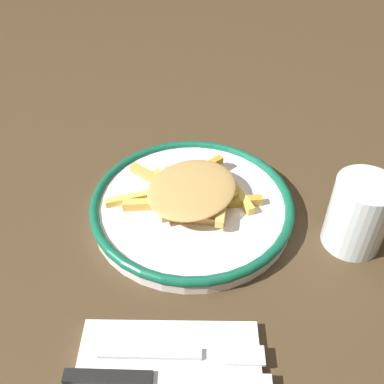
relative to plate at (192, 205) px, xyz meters
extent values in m
plane|color=#43331E|center=(0.00, 0.00, -0.01)|extent=(2.60, 2.60, 0.00)
cylinder|color=white|center=(0.00, 0.00, 0.00)|extent=(0.28, 0.28, 0.02)
torus|color=#115A3F|center=(0.00, 0.00, 0.01)|extent=(0.29, 0.29, 0.01)
cube|color=gold|center=(0.00, 0.04, 0.02)|extent=(0.05, 0.05, 0.01)
cube|color=#F2C452|center=(0.00, -0.08, 0.01)|extent=(0.04, 0.08, 0.01)
cube|color=#DDA856|center=(0.04, 0.01, 0.01)|extent=(0.01, 0.07, 0.01)
cube|color=gold|center=(0.00, 0.00, 0.01)|extent=(0.05, 0.06, 0.01)
cube|color=gold|center=(0.01, -0.03, 0.01)|extent=(0.07, 0.03, 0.01)
cube|color=#E8BF61|center=(0.02, 0.04, 0.02)|extent=(0.08, 0.02, 0.01)
cube|color=gold|center=(-0.04, 0.02, 0.02)|extent=(0.09, 0.04, 0.01)
cube|color=#DFA953|center=(-0.03, 0.03, 0.02)|extent=(0.06, 0.06, 0.01)
cube|color=#E2B55D|center=(0.00, -0.01, 0.01)|extent=(0.06, 0.08, 0.01)
cube|color=gold|center=(0.00, 0.00, 0.01)|extent=(0.03, 0.08, 0.01)
cube|color=#EFC74F|center=(-0.02, 0.06, 0.01)|extent=(0.08, 0.04, 0.01)
cube|color=#ECB14A|center=(0.01, -0.05, 0.01)|extent=(0.02, 0.09, 0.01)
cube|color=gold|center=(-0.02, -0.01, 0.02)|extent=(0.04, 0.09, 0.01)
cube|color=gold|center=(0.00, 0.07, 0.01)|extent=(0.02, 0.07, 0.01)
cube|color=#F1B55F|center=(0.02, -0.04, 0.02)|extent=(0.06, 0.03, 0.01)
cube|color=#C68233|center=(-0.02, 0.01, 0.01)|extent=(0.07, 0.05, 0.01)
cube|color=gold|center=(-0.03, -0.06, 0.02)|extent=(0.06, 0.07, 0.01)
cube|color=tan|center=(0.01, -0.01, 0.02)|extent=(0.05, 0.05, 0.01)
cube|color=#DBAA58|center=(-0.06, -0.02, 0.01)|extent=(0.01, 0.06, 0.01)
cube|color=gold|center=(0.01, -0.01, 0.02)|extent=(0.03, 0.07, 0.01)
cube|color=gold|center=(-0.05, 0.01, 0.02)|extent=(0.07, 0.07, 0.01)
cube|color=gold|center=(-0.04, 0.04, 0.01)|extent=(0.07, 0.02, 0.01)
cube|color=tan|center=(0.00, 0.00, 0.01)|extent=(0.09, 0.05, 0.01)
ellipsoid|color=tan|center=(0.00, 0.00, 0.03)|extent=(0.17, 0.17, 0.01)
cube|color=#335E28|center=(0.03, 0.02, 0.03)|extent=(0.00, 0.00, 0.00)
cube|color=#2D5F1F|center=(0.00, 0.00, 0.03)|extent=(0.00, 0.00, 0.00)
cube|color=#355F1D|center=(0.00, 0.02, 0.03)|extent=(0.00, 0.00, 0.00)
cube|color=#396C1D|center=(-0.02, 0.00, 0.03)|extent=(0.00, 0.00, 0.00)
cube|color=#2D5C19|center=(-0.01, 0.00, 0.03)|extent=(0.00, 0.00, 0.00)
cube|color=#366336|center=(0.00, -0.01, 0.03)|extent=(0.00, 0.00, 0.00)
cube|color=white|center=(0.25, -0.01, -0.01)|extent=(0.15, 0.20, 0.01)
cube|color=silver|center=(0.23, -0.03, 0.00)|extent=(0.02, 0.11, 0.01)
cube|color=silver|center=(0.22, 0.07, 0.00)|extent=(0.02, 0.04, 0.00)
cube|color=black|center=(0.25, -0.07, 0.00)|extent=(0.02, 0.09, 0.01)
cube|color=silver|center=(0.25, 0.04, 0.00)|extent=(0.02, 0.12, 0.00)
cylinder|color=silver|center=(0.04, 0.22, 0.04)|extent=(0.08, 0.08, 0.10)
camera|label=1|loc=(0.46, 0.03, 0.44)|focal=42.08mm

